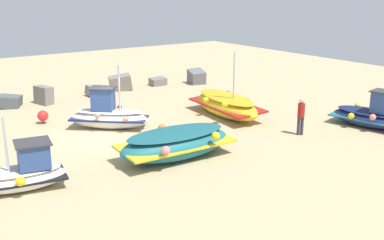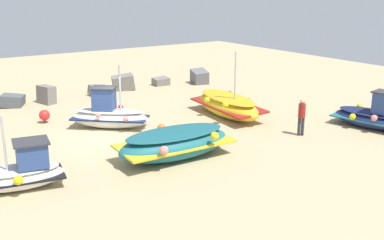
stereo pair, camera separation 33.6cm
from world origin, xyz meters
TOP-DOWN VIEW (x-y plane):
  - ground_plane at (0.00, 0.00)m, footprint 55.16×55.16m
  - fishing_boat_0 at (0.65, 0.99)m, footprint 3.65×3.45m
  - fishing_boat_1 at (6.65, -0.52)m, footprint 2.52×5.16m
  - fishing_boat_2 at (1.04, -4.31)m, footprint 4.86×2.56m
  - fishing_boat_3 at (-4.82, -3.82)m, footprint 3.37×2.03m
  - fishing_boat_4 at (11.12, -6.10)m, footprint 2.38×3.93m
  - person_walking at (7.35, -5.02)m, footprint 0.32×0.32m
  - breakwater_rocks at (0.15, 7.92)m, footprint 21.76×2.67m
  - mooring_buoy_0 at (-1.67, 3.57)m, footprint 0.54×0.54m

SIDE VIEW (x-z plane):
  - ground_plane at x=0.00m, z-range 0.00..0.00m
  - mooring_buoy_0 at x=-1.67m, z-range 0.06..0.73m
  - breakwater_rocks at x=0.15m, z-range -0.26..1.10m
  - fishing_boat_3 at x=-4.82m, z-range -0.75..1.84m
  - fishing_boat_4 at x=11.12m, z-range -0.37..1.51m
  - fishing_boat_1 at x=6.65m, z-range -1.16..2.36m
  - fishing_boat_2 at x=1.04m, z-range 0.01..1.23m
  - fishing_boat_0 at x=0.65m, z-range -0.90..2.17m
  - person_walking at x=7.35m, z-range 0.13..1.83m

